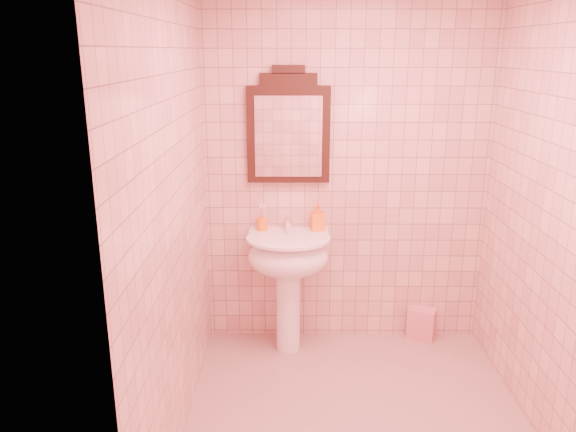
{
  "coord_description": "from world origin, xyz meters",
  "views": [
    {
      "loc": [
        -0.39,
        -2.78,
        2.09
      ],
      "look_at": [
        -0.41,
        0.55,
        1.11
      ],
      "focal_mm": 35.0,
      "sensor_mm": 36.0,
      "label": 1
    }
  ],
  "objects_px": {
    "pedestal_sink": "(288,264)",
    "towel": "(421,323)",
    "mirror": "(288,130)",
    "toothbrush_cup": "(262,224)",
    "soap_dispenser": "(318,217)"
  },
  "relations": [
    {
      "from": "pedestal_sink",
      "to": "mirror",
      "type": "xyz_separation_m",
      "value": [
        0.0,
        0.2,
        0.91
      ]
    },
    {
      "from": "toothbrush_cup",
      "to": "pedestal_sink",
      "type": "bearing_deg",
      "value": -37.7
    },
    {
      "from": "mirror",
      "to": "toothbrush_cup",
      "type": "bearing_deg",
      "value": -163.03
    },
    {
      "from": "toothbrush_cup",
      "to": "soap_dispenser",
      "type": "bearing_deg",
      "value": 0.64
    },
    {
      "from": "soap_dispenser",
      "to": "mirror",
      "type": "bearing_deg",
      "value": 158.31
    },
    {
      "from": "pedestal_sink",
      "to": "towel",
      "type": "relative_size",
      "value": 3.6
    },
    {
      "from": "soap_dispenser",
      "to": "towel",
      "type": "height_order",
      "value": "soap_dispenser"
    },
    {
      "from": "mirror",
      "to": "toothbrush_cup",
      "type": "height_order",
      "value": "mirror"
    },
    {
      "from": "mirror",
      "to": "toothbrush_cup",
      "type": "distance_m",
      "value": 0.69
    },
    {
      "from": "pedestal_sink",
      "to": "towel",
      "type": "height_order",
      "value": "pedestal_sink"
    },
    {
      "from": "pedestal_sink",
      "to": "towel",
      "type": "xyz_separation_m",
      "value": [
        1.0,
        0.17,
        -0.54
      ]
    },
    {
      "from": "pedestal_sink",
      "to": "toothbrush_cup",
      "type": "height_order",
      "value": "toothbrush_cup"
    },
    {
      "from": "mirror",
      "to": "towel",
      "type": "relative_size",
      "value": 3.31
    },
    {
      "from": "pedestal_sink",
      "to": "mirror",
      "type": "height_order",
      "value": "mirror"
    },
    {
      "from": "pedestal_sink",
      "to": "mirror",
      "type": "relative_size",
      "value": 1.09
    }
  ]
}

